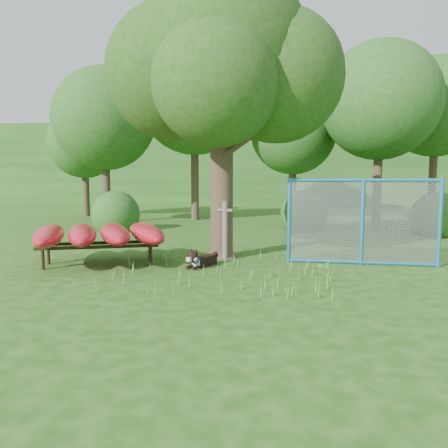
% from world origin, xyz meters
% --- Properties ---
extents(ground, '(80.00, 80.00, 0.00)m').
position_xyz_m(ground, '(0.00, 0.00, 0.00)').
color(ground, '#1B470E').
rests_on(ground, ground).
extents(oak_tree, '(5.77, 5.12, 7.02)m').
position_xyz_m(oak_tree, '(-0.14, 2.72, 4.68)').
color(oak_tree, '#3B2D20').
rests_on(oak_tree, ground).
extents(wooden_post, '(0.39, 0.17, 1.42)m').
position_xyz_m(wooden_post, '(0.03, 2.36, 0.75)').
color(wooden_post, '#64594B').
rests_on(wooden_post, ground).
extents(kayak_rack, '(3.79, 3.41, 0.92)m').
position_xyz_m(kayak_rack, '(-2.71, 1.26, 0.71)').
color(kayak_rack, black).
rests_on(kayak_rack, ground).
extents(husky_dog, '(0.58, 0.98, 0.47)m').
position_xyz_m(husky_dog, '(-0.36, 1.40, 0.17)').
color(husky_dog, black).
rests_on(husky_dog, ground).
extents(fence_section, '(3.38, 0.15, 3.29)m').
position_xyz_m(fence_section, '(3.21, 2.27, 0.99)').
color(fence_section, '#2884BF').
rests_on(fence_section, ground).
extents(wildflower_clump, '(0.10, 0.08, 0.20)m').
position_xyz_m(wildflower_clump, '(2.23, 1.07, 0.16)').
color(wildflower_clump, '#589C33').
rests_on(wildflower_clump, ground).
extents(bg_tree_a, '(4.40, 4.40, 6.70)m').
position_xyz_m(bg_tree_a, '(-6.50, 10.00, 4.48)').
color(bg_tree_a, '#3B2D20').
rests_on(bg_tree_a, ground).
extents(bg_tree_b, '(5.20, 5.20, 8.22)m').
position_xyz_m(bg_tree_b, '(-3.00, 12.00, 5.61)').
color(bg_tree_b, '#3B2D20').
rests_on(bg_tree_b, ground).
extents(bg_tree_c, '(4.00, 4.00, 6.12)m').
position_xyz_m(bg_tree_c, '(1.50, 13.00, 4.11)').
color(bg_tree_c, '#3B2D20').
rests_on(bg_tree_c, ground).
extents(bg_tree_d, '(4.80, 4.80, 7.50)m').
position_xyz_m(bg_tree_d, '(5.00, 11.00, 5.08)').
color(bg_tree_d, '#3B2D20').
rests_on(bg_tree_d, ground).
extents(bg_tree_e, '(4.60, 4.60, 7.55)m').
position_xyz_m(bg_tree_e, '(8.00, 14.00, 5.23)').
color(bg_tree_e, '#3B2D20').
rests_on(bg_tree_e, ground).
extents(bg_tree_f, '(3.60, 3.60, 5.55)m').
position_xyz_m(bg_tree_f, '(-9.00, 13.00, 3.73)').
color(bg_tree_f, '#3B2D20').
rests_on(bg_tree_f, ground).
extents(shrub_left, '(1.80, 1.80, 1.80)m').
position_xyz_m(shrub_left, '(-5.00, 7.50, 0.00)').
color(shrub_left, '#21541B').
rests_on(shrub_left, ground).
extents(shrub_right, '(1.80, 1.80, 1.80)m').
position_xyz_m(shrub_right, '(6.50, 8.00, 0.00)').
color(shrub_right, '#21541B').
rests_on(shrub_right, ground).
extents(shrub_mid, '(1.80, 1.80, 1.80)m').
position_xyz_m(shrub_mid, '(2.00, 9.00, 0.00)').
color(shrub_mid, '#21541B').
rests_on(shrub_mid, ground).
extents(wooded_hillside, '(80.00, 12.00, 6.00)m').
position_xyz_m(wooded_hillside, '(0.00, 28.00, 3.00)').
color(wooded_hillside, '#21541B').
rests_on(wooded_hillside, ground).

